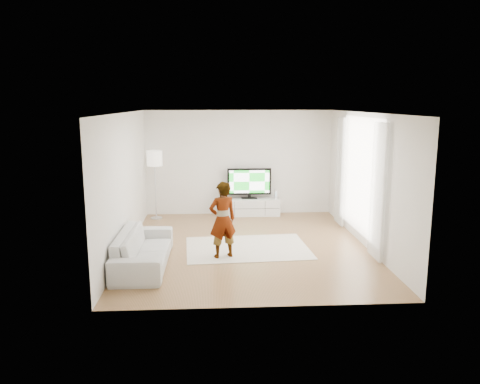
{
  "coord_description": "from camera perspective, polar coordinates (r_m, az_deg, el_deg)",
  "views": [
    {
      "loc": [
        -0.71,
        -9.5,
        3.01
      ],
      "look_at": [
        -0.13,
        0.4,
        1.1
      ],
      "focal_mm": 35.0,
      "sensor_mm": 36.0,
      "label": 1
    }
  ],
  "objects": [
    {
      "name": "wall_right",
      "position": [
        10.16,
        15.1,
        1.41
      ],
      "size": [
        0.02,
        6.0,
        2.8
      ],
      "primitive_type": "cube",
      "color": "silver",
      "rests_on": "floor"
    },
    {
      "name": "wall_back",
      "position": [
        12.62,
        -0.13,
        3.59
      ],
      "size": [
        5.0,
        0.02,
        2.8
      ],
      "primitive_type": "cube",
      "color": "silver",
      "rests_on": "floor"
    },
    {
      "name": "rug",
      "position": [
        9.86,
        0.89,
        -6.82
      ],
      "size": [
        2.63,
        1.96,
        0.01
      ],
      "primitive_type": "cube",
      "rotation": [
        0.0,
        0.0,
        0.06
      ],
      "color": "beige",
      "rests_on": "floor"
    },
    {
      "name": "player",
      "position": [
        9.09,
        -2.14,
        -3.39
      ],
      "size": [
        0.64,
        0.52,
        1.5
      ],
      "primitive_type": "imported",
      "rotation": [
        0.0,
        0.0,
        3.48
      ],
      "color": "#334772",
      "rests_on": "rug"
    },
    {
      "name": "sofa",
      "position": [
        8.92,
        -11.69,
        -6.81
      ],
      "size": [
        0.9,
        2.26,
        0.66
      ],
      "primitive_type": "imported",
      "rotation": [
        0.0,
        0.0,
        1.56
      ],
      "color": "beige",
      "rests_on": "floor"
    },
    {
      "name": "ceiling",
      "position": [
        9.53,
        0.91,
        9.65
      ],
      "size": [
        6.0,
        6.0,
        0.0
      ],
      "primitive_type": "plane",
      "color": "white",
      "rests_on": "wall_back"
    },
    {
      "name": "curtain_far",
      "position": [
        11.65,
        12.16,
        2.48
      ],
      "size": [
        0.04,
        0.7,
        2.6
      ],
      "primitive_type": "cube",
      "color": "white",
      "rests_on": "floor"
    },
    {
      "name": "potted_plant",
      "position": [
        12.49,
        -2.03,
        0.1
      ],
      "size": [
        0.28,
        0.28,
        0.42
      ],
      "primitive_type": "imported",
      "rotation": [
        0.0,
        0.0,
        0.24
      ],
      "color": "#3F7238",
      "rests_on": "media_console"
    },
    {
      "name": "floor_lamp",
      "position": [
        12.23,
        -10.37,
        3.7
      ],
      "size": [
        0.4,
        0.4,
        1.78
      ],
      "color": "silver",
      "rests_on": "floor"
    },
    {
      "name": "television",
      "position": [
        12.51,
        1.13,
        1.21
      ],
      "size": [
        1.17,
        0.23,
        0.82
      ],
      "color": "black",
      "rests_on": "media_console"
    },
    {
      "name": "floor",
      "position": [
        9.99,
        0.86,
        -6.62
      ],
      "size": [
        6.0,
        6.0,
        0.0
      ],
      "primitive_type": "plane",
      "color": "#A06E48",
      "rests_on": "ground"
    },
    {
      "name": "media_console",
      "position": [
        12.61,
        1.13,
        -1.82
      ],
      "size": [
        1.63,
        0.46,
        0.46
      ],
      "color": "silver",
      "rests_on": "floor"
    },
    {
      "name": "game_console",
      "position": [
        12.62,
        4.36,
        -0.26
      ],
      "size": [
        0.06,
        0.17,
        0.23
      ],
      "rotation": [
        0.0,
        0.0,
        0.06
      ],
      "color": "white",
      "rests_on": "media_console"
    },
    {
      "name": "window",
      "position": [
        10.42,
        14.5,
        1.96
      ],
      "size": [
        0.01,
        2.6,
        2.5
      ],
      "primitive_type": "cube",
      "color": "white",
      "rests_on": "wall_right"
    },
    {
      "name": "wall_left",
      "position": [
        9.8,
        -13.86,
        1.14
      ],
      "size": [
        0.02,
        6.0,
        2.8
      ],
      "primitive_type": "cube",
      "color": "silver",
      "rests_on": "floor"
    },
    {
      "name": "wall_front",
      "position": [
        6.73,
        2.79,
        -2.94
      ],
      "size": [
        5.0,
        0.02,
        2.8
      ],
      "primitive_type": "cube",
      "color": "silver",
      "rests_on": "floor"
    },
    {
      "name": "curtain_near",
      "position": [
        9.2,
        16.44,
        0.07
      ],
      "size": [
        0.04,
        0.7,
        2.6
      ],
      "primitive_type": "cube",
      "color": "white",
      "rests_on": "floor"
    }
  ]
}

